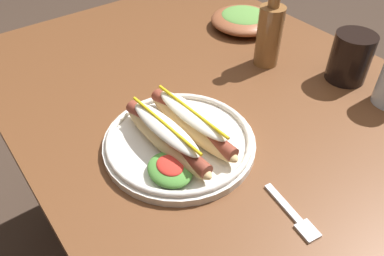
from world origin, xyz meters
The scene contains 6 objects.
dining_table centered at (0.00, 0.00, 0.64)m, with size 1.28×0.86×0.74m.
hot_dog_plate centered at (0.03, -0.17, 0.77)m, with size 0.29×0.29×0.08m.
fork centered at (0.27, -0.12, 0.74)m, with size 0.12×0.04×0.00m.
soda_cup centered at (0.08, 0.28, 0.80)m, with size 0.09×0.09×0.11m, color black.
glass_bottle centered at (-0.08, 0.18, 0.82)m, with size 0.06×0.06×0.21m.
side_bowl centered at (-0.26, 0.26, 0.76)m, with size 0.19×0.19×0.05m.
Camera 1 is at (0.46, -0.46, 1.24)m, focal length 35.25 mm.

